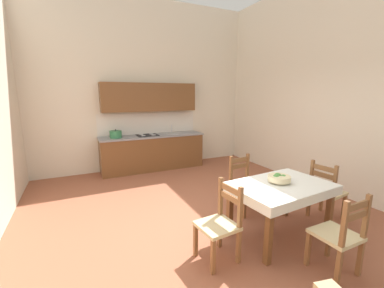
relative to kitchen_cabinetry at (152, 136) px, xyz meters
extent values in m
cube|color=#99563D|center=(-0.03, -3.01, -0.91)|extent=(6.16, 7.16, 0.10)
cube|color=silver|center=(-0.03, 0.33, 1.27)|extent=(6.16, 0.12, 4.25)
cube|color=silver|center=(2.81, -3.01, 1.27)|extent=(0.12, 7.16, 4.25)
cube|color=brown|center=(0.01, -0.04, -0.43)|extent=(2.59, 0.60, 0.86)
cube|color=gray|center=(0.01, -0.05, 0.02)|extent=(2.62, 0.63, 0.04)
cube|color=silver|center=(0.01, 0.26, 0.32)|extent=(2.59, 0.01, 0.55)
cube|color=brown|center=(0.01, 0.09, 0.99)|extent=(2.39, 0.34, 0.70)
cube|color=black|center=(0.01, -0.31, -0.81)|extent=(2.55, 0.02, 0.09)
cylinder|color=silver|center=(0.59, -0.04, 0.04)|extent=(0.34, 0.34, 0.02)
cylinder|color=silver|center=(0.59, 0.10, 0.15)|extent=(0.02, 0.02, 0.22)
cube|color=black|center=(-0.12, -0.04, 0.05)|extent=(0.52, 0.42, 0.01)
cylinder|color=silver|center=(-0.25, -0.14, 0.06)|extent=(0.11, 0.11, 0.01)
cylinder|color=silver|center=(0.01, -0.14, 0.06)|extent=(0.11, 0.11, 0.01)
cylinder|color=silver|center=(-0.25, 0.06, 0.06)|extent=(0.11, 0.11, 0.01)
cylinder|color=silver|center=(0.01, 0.06, 0.06)|extent=(0.11, 0.11, 0.01)
cylinder|color=#337A4C|center=(-0.90, -0.06, 0.12)|extent=(0.28, 0.28, 0.15)
cylinder|color=#337A4C|center=(-0.90, -0.06, 0.20)|extent=(0.29, 0.29, 0.02)
sphere|color=black|center=(-0.90, -0.06, 0.23)|extent=(0.04, 0.04, 0.04)
cube|color=brown|center=(0.64, -3.80, -0.12)|extent=(1.31, 0.91, 0.02)
cube|color=brown|center=(0.10, -4.20, -0.49)|extent=(0.07, 0.07, 0.73)
cube|color=brown|center=(1.24, -4.11, -0.49)|extent=(0.07, 0.07, 0.73)
cube|color=brown|center=(0.05, -3.49, -0.49)|extent=(0.07, 0.07, 0.73)
cube|color=brown|center=(1.19, -3.41, -0.49)|extent=(0.07, 0.07, 0.73)
cube|color=silver|center=(0.64, -3.80, -0.10)|extent=(1.38, 0.97, 0.00)
cube|color=silver|center=(0.68, -4.24, -0.17)|extent=(1.32, 0.10, 0.12)
cube|color=silver|center=(0.61, -3.36, -0.17)|extent=(1.32, 0.10, 0.12)
cube|color=silver|center=(-0.01, -3.85, -0.17)|extent=(0.07, 0.88, 0.12)
cube|color=silver|center=(1.30, -3.76, -0.17)|extent=(0.07, 0.88, 0.12)
cube|color=#D1BC89|center=(-0.38, -3.87, -0.43)|extent=(0.46, 0.46, 0.04)
cube|color=brown|center=(-0.55, -4.07, -0.65)|extent=(0.05, 0.05, 0.41)
cube|color=brown|center=(-0.58, -3.71, -0.65)|extent=(0.05, 0.05, 0.41)
cube|color=brown|center=(-0.19, -4.03, -0.39)|extent=(0.05, 0.05, 0.93)
cube|color=brown|center=(-0.22, -3.68, -0.39)|extent=(0.05, 0.05, 0.93)
cube|color=brown|center=(-0.20, -3.86, -0.01)|extent=(0.05, 0.32, 0.07)
cube|color=brown|center=(-0.20, -3.86, -0.12)|extent=(0.05, 0.32, 0.07)
cube|color=#D1BC89|center=(0.68, -4.58, -0.43)|extent=(0.42, 0.42, 0.04)
cube|color=brown|center=(0.50, -4.41, -0.65)|extent=(0.04, 0.04, 0.41)
cube|color=brown|center=(0.86, -4.40, -0.65)|extent=(0.04, 0.04, 0.41)
cube|color=brown|center=(0.50, -4.77, -0.39)|extent=(0.04, 0.04, 0.93)
cube|color=brown|center=(0.86, -4.76, -0.39)|extent=(0.04, 0.04, 0.93)
cube|color=brown|center=(0.68, -4.76, -0.01)|extent=(0.32, 0.03, 0.07)
cube|color=brown|center=(0.68, -4.76, -0.12)|extent=(0.32, 0.03, 0.07)
cube|color=#D1BC89|center=(0.69, -3.02, -0.43)|extent=(0.45, 0.45, 0.04)
cube|color=brown|center=(0.89, -3.18, -0.65)|extent=(0.05, 0.05, 0.41)
cube|color=brown|center=(0.53, -3.21, -0.65)|extent=(0.05, 0.05, 0.41)
cube|color=brown|center=(0.86, -2.82, -0.39)|extent=(0.05, 0.05, 0.93)
cube|color=brown|center=(0.50, -2.85, -0.39)|extent=(0.05, 0.05, 0.93)
cube|color=brown|center=(0.68, -2.84, -0.01)|extent=(0.32, 0.05, 0.07)
cube|color=brown|center=(0.68, -2.84, -0.12)|extent=(0.32, 0.05, 0.07)
cube|color=#D1BC89|center=(1.70, -3.75, -0.43)|extent=(0.47, 0.47, 0.04)
cube|color=brown|center=(1.86, -3.55, -0.65)|extent=(0.05, 0.05, 0.41)
cube|color=brown|center=(1.90, -3.91, -0.65)|extent=(0.05, 0.05, 0.41)
cube|color=brown|center=(1.50, -3.59, -0.39)|extent=(0.05, 0.05, 0.93)
cube|color=brown|center=(1.54, -3.95, -0.39)|extent=(0.05, 0.05, 0.93)
cube|color=brown|center=(1.52, -3.77, -0.01)|extent=(0.06, 0.32, 0.07)
cube|color=brown|center=(1.52, -3.77, -0.12)|extent=(0.06, 0.32, 0.07)
cylinder|color=beige|center=(0.66, -3.75, -0.09)|extent=(0.17, 0.17, 0.02)
cylinder|color=beige|center=(0.66, -3.75, -0.04)|extent=(0.30, 0.30, 0.07)
sphere|color=#4C8E3D|center=(0.61, -3.74, -0.03)|extent=(0.09, 0.09, 0.09)
sphere|color=#4C8E3D|center=(0.71, -3.77, -0.04)|extent=(0.08, 0.08, 0.08)
sphere|color=#4C8E3D|center=(0.66, -3.72, -0.03)|extent=(0.10, 0.10, 0.10)
camera|label=1|loc=(-1.77, -6.10, 1.07)|focal=23.14mm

